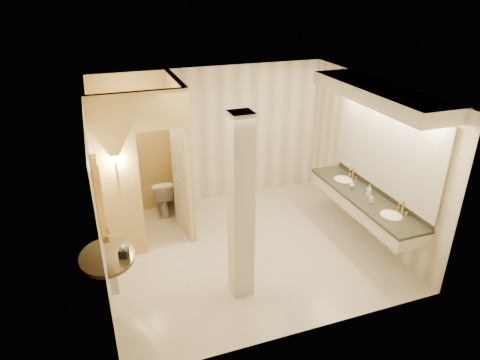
# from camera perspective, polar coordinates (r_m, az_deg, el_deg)

# --- Properties ---
(floor) EXTENTS (4.50, 4.50, 0.00)m
(floor) POSITION_cam_1_polar(r_m,az_deg,el_deg) (7.34, 0.93, -9.15)
(floor) COLOR beige
(floor) RESTS_ON ground
(ceiling) EXTENTS (4.50, 4.50, 0.00)m
(ceiling) POSITION_cam_1_polar(r_m,az_deg,el_deg) (6.22, 1.11, 11.80)
(ceiling) COLOR white
(ceiling) RESTS_ON wall_back
(wall_back) EXTENTS (4.50, 0.02, 2.70)m
(wall_back) POSITION_cam_1_polar(r_m,az_deg,el_deg) (8.43, -3.76, 5.84)
(wall_back) COLOR silver
(wall_back) RESTS_ON floor
(wall_front) EXTENTS (4.50, 0.02, 2.70)m
(wall_front) POSITION_cam_1_polar(r_m,az_deg,el_deg) (5.08, 9.00, -8.53)
(wall_front) COLOR silver
(wall_front) RESTS_ON floor
(wall_left) EXTENTS (0.02, 4.00, 2.70)m
(wall_left) POSITION_cam_1_polar(r_m,az_deg,el_deg) (6.32, -18.49, -2.44)
(wall_left) COLOR silver
(wall_left) RESTS_ON floor
(wall_right) EXTENTS (0.02, 4.00, 2.70)m
(wall_right) POSITION_cam_1_polar(r_m,az_deg,el_deg) (7.69, 16.94, 2.79)
(wall_right) COLOR silver
(wall_right) RESTS_ON floor
(toilet_closet) EXTENTS (1.50, 1.55, 2.70)m
(toilet_closet) POSITION_cam_1_polar(r_m,az_deg,el_deg) (7.26, -9.96, 2.51)
(toilet_closet) COLOR #E1CC76
(toilet_closet) RESTS_ON floor
(wall_sconce) EXTENTS (0.14, 0.14, 0.42)m
(wall_sconce) POSITION_cam_1_polar(r_m,az_deg,el_deg) (6.56, -16.30, 2.59)
(wall_sconce) COLOR gold
(wall_sconce) RESTS_ON toilet_closet
(vanity) EXTENTS (0.75, 2.72, 2.09)m
(vanity) POSITION_cam_1_polar(r_m,az_deg,el_deg) (7.14, 17.28, 3.43)
(vanity) COLOR beige
(vanity) RESTS_ON floor
(console_shelf) EXTENTS (0.89, 0.89, 1.90)m
(console_shelf) POSITION_cam_1_polar(r_m,az_deg,el_deg) (5.69, -17.75, -5.73)
(console_shelf) COLOR black
(console_shelf) RESTS_ON floor
(pillar) EXTENTS (0.30, 0.30, 2.70)m
(pillar) POSITION_cam_1_polar(r_m,az_deg,el_deg) (5.73, 0.15, -3.99)
(pillar) COLOR beige
(pillar) RESTS_ON floor
(tissue_box) EXTENTS (0.15, 0.15, 0.12)m
(tissue_box) POSITION_cam_1_polar(r_m,az_deg,el_deg) (5.82, -15.25, -9.35)
(tissue_box) COLOR black
(tissue_box) RESTS_ON console_shelf
(toilet) EXTENTS (0.44, 0.72, 0.72)m
(toilet) POSITION_cam_1_polar(r_m,az_deg,el_deg) (8.39, -10.33, -2.02)
(toilet) COLOR white
(toilet) RESTS_ON floor
(soap_bottle_a) EXTENTS (0.07, 0.07, 0.13)m
(soap_bottle_a) POSITION_cam_1_polar(r_m,az_deg,el_deg) (7.20, 17.10, -2.41)
(soap_bottle_a) COLOR beige
(soap_bottle_a) RESTS_ON vanity
(soap_bottle_b) EXTENTS (0.10, 0.10, 0.12)m
(soap_bottle_b) POSITION_cam_1_polar(r_m,az_deg,el_deg) (7.62, 14.71, -0.57)
(soap_bottle_b) COLOR silver
(soap_bottle_b) RESTS_ON vanity
(soap_bottle_c) EXTENTS (0.10, 0.10, 0.21)m
(soap_bottle_c) POSITION_cam_1_polar(r_m,az_deg,el_deg) (7.35, 16.82, -1.41)
(soap_bottle_c) COLOR #C6B28C
(soap_bottle_c) RESTS_ON vanity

